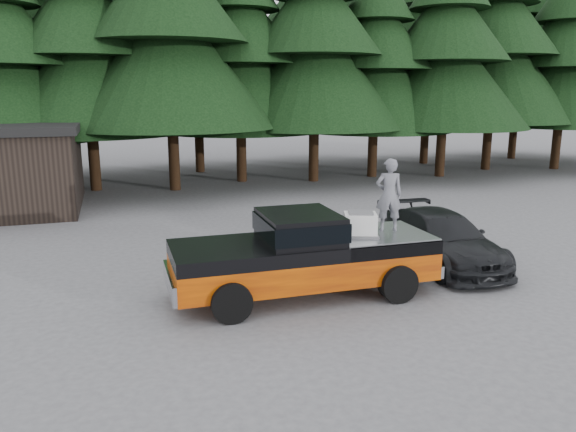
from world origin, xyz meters
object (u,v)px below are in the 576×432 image
object	(u,v)px
air_compressor	(360,225)
pickup_truck	(303,267)
parked_car	(441,239)
man_on_bed	(389,195)

from	to	relation	value
air_compressor	pickup_truck	bearing A→B (deg)	-166.24
air_compressor	parked_car	distance (m)	3.36
pickup_truck	man_on_bed	world-z (taller)	man_on_bed
pickup_truck	parked_car	distance (m)	4.42
air_compressor	parked_car	world-z (taller)	air_compressor
air_compressor	parked_car	xyz separation A→B (m)	(2.96, 1.31, -0.89)
man_on_bed	parked_car	xyz separation A→B (m)	(2.15, 1.06, -1.49)
air_compressor	man_on_bed	bearing A→B (deg)	36.21
air_compressor	man_on_bed	xyz separation A→B (m)	(0.82, 0.25, 0.60)
man_on_bed	parked_car	bearing A→B (deg)	-138.34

